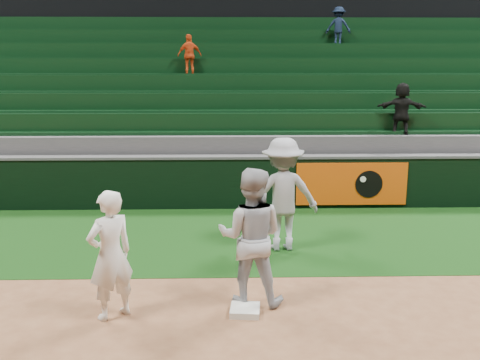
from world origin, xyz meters
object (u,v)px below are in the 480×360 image
object	(u,v)px
first_base	(245,310)
first_baseman	(110,255)
base_coach	(283,194)
baserunner	(251,237)

from	to	relation	value
first_base	first_baseman	bearing A→B (deg)	-178.23
base_coach	first_baseman	bearing A→B (deg)	40.27
first_base	first_baseman	size ratio (longest dim) A/B	0.23
baserunner	first_baseman	bearing A→B (deg)	22.86
first_baseman	first_base	bearing A→B (deg)	141.78
first_base	base_coach	xyz separation A→B (m)	(0.77, 2.59, 0.99)
first_baseman	base_coach	xyz separation A→B (m)	(2.55, 2.65, 0.16)
first_base	base_coach	bearing A→B (deg)	73.50
first_baseman	base_coach	bearing A→B (deg)	-173.96
first_baseman	base_coach	world-z (taller)	base_coach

